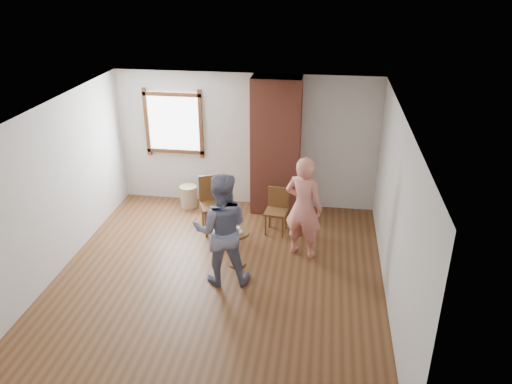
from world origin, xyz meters
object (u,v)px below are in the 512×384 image
at_px(dining_chair_left, 213,201).
at_px(person_pink, 304,207).
at_px(stoneware_crock, 189,196).
at_px(dining_chair_right, 277,208).
at_px(side_table, 237,243).
at_px(man, 221,229).

relative_size(dining_chair_left, person_pink, 0.59).
bearing_deg(stoneware_crock, dining_chair_right, -21.68).
bearing_deg(side_table, dining_chair_right, 66.89).
relative_size(stoneware_crock, dining_chair_left, 0.43).
height_order(side_table, man, man).
xyz_separation_m(man, person_pink, (1.15, 0.92, -0.02)).
relative_size(dining_chair_left, side_table, 1.68).
height_order(dining_chair_left, man, man).
bearing_deg(dining_chair_right, dining_chair_left, -168.53).
height_order(stoneware_crock, side_table, side_table).
bearing_deg(person_pink, side_table, 44.35).
height_order(dining_chair_left, person_pink, person_pink).
bearing_deg(dining_chair_right, stoneware_crock, 164.96).
relative_size(dining_chair_left, dining_chair_right, 1.24).
bearing_deg(person_pink, dining_chair_left, -2.11).
bearing_deg(dining_chair_left, side_table, -83.28).
relative_size(stoneware_crock, person_pink, 0.25).
bearing_deg(man, side_table, -116.95).
distance_m(dining_chair_right, side_table, 1.31).
xyz_separation_m(dining_chair_right, side_table, (-0.51, -1.20, -0.05)).
bearing_deg(dining_chair_left, stoneware_crock, 108.00).
bearing_deg(stoneware_crock, man, -63.74).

